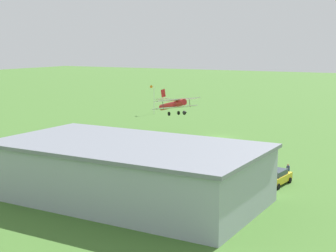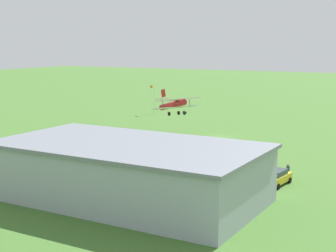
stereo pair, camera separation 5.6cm
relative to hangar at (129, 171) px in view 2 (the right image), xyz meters
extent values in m
plane|color=#3D6628|center=(5.71, -35.08, -2.81)|extent=(400.00, 400.00, 0.00)
cube|color=#99A3AD|center=(0.00, 0.02, -0.18)|extent=(25.47, 14.09, 5.24)
cube|color=slate|center=(0.00, 0.02, 2.61)|extent=(26.08, 14.70, 0.35)
cube|color=#384251|center=(-0.12, -6.85, -0.66)|extent=(8.83, 0.32, 4.30)
cylinder|color=#B21E1E|center=(12.90, -32.81, 2.35)|extent=(6.53, 4.00, 2.55)
cone|color=black|center=(9.66, -31.15, 1.48)|extent=(1.07, 1.01, 0.84)
cube|color=silver|center=(12.22, -32.46, 2.02)|extent=(5.08, 8.01, 0.47)
cube|color=silver|center=(11.57, -32.13, 3.34)|extent=(5.08, 8.01, 0.47)
cube|color=#B21E1E|center=(15.37, -34.07, 4.04)|extent=(1.27, 0.71, 1.52)
cube|color=silver|center=(15.57, -34.18, 3.07)|extent=(1.98, 2.72, 0.29)
cylinder|color=black|center=(13.00, -31.79, 0.98)|extent=(0.63, 0.42, 0.64)
cylinder|color=black|center=(12.14, -33.48, 0.98)|extent=(0.63, 0.42, 0.64)
cylinder|color=#332D28|center=(13.10, -29.95, 2.68)|extent=(0.41, 0.26, 1.43)
cylinder|color=#332D28|center=(10.70, -34.64, 2.68)|extent=(0.41, 0.26, 1.43)
cube|color=gold|center=(-11.11, -11.92, -2.10)|extent=(2.26, 4.75, 0.77)
cube|color=#2D3842|center=(-11.11, -11.92, -1.43)|extent=(1.82, 2.72, 0.58)
cylinder|color=black|center=(-11.79, -10.27, -2.49)|extent=(0.29, 0.66, 0.64)
cylinder|color=black|center=(-10.07, -10.47, -2.49)|extent=(0.29, 0.66, 0.64)
cylinder|color=black|center=(-12.16, -13.36, -2.49)|extent=(0.29, 0.66, 0.64)
cylinder|color=black|center=(-10.43, -13.56, -2.49)|extent=(0.29, 0.66, 0.64)
cube|color=white|center=(14.33, -10.95, -2.14)|extent=(2.06, 4.14, 0.69)
cube|color=#2D3842|center=(14.33, -10.95, -1.51)|extent=(1.71, 2.36, 0.58)
cylinder|color=black|center=(13.34, -9.66, -2.49)|extent=(0.27, 0.65, 0.64)
cylinder|color=black|center=(15.10, -9.52, -2.49)|extent=(0.27, 0.65, 0.64)
cylinder|color=black|center=(13.55, -12.38, -2.49)|extent=(0.27, 0.65, 0.64)
cylinder|color=black|center=(15.31, -12.24, -2.49)|extent=(0.27, 0.65, 0.64)
cube|color=orange|center=(21.12, -12.34, -2.10)|extent=(1.83, 4.67, 0.78)
cube|color=#2D3842|center=(21.12, -12.34, -1.39)|extent=(1.56, 2.63, 0.64)
cylinder|color=black|center=(20.33, -10.74, -2.49)|extent=(0.24, 0.65, 0.64)
cylinder|color=black|center=(22.01, -10.79, -2.49)|extent=(0.24, 0.65, 0.64)
cylinder|color=black|center=(20.23, -13.88, -2.49)|extent=(0.24, 0.65, 0.64)
cylinder|color=black|center=(21.92, -13.93, -2.49)|extent=(0.24, 0.65, 0.64)
cylinder|color=#B23333|center=(11.12, -9.50, -2.37)|extent=(0.43, 0.43, 0.88)
cylinder|color=orange|center=(11.12, -9.50, -1.62)|extent=(0.51, 0.51, 0.62)
sphere|color=#D8AD84|center=(11.12, -9.50, -1.19)|extent=(0.24, 0.24, 0.24)
cylinder|color=#33723F|center=(-6.62, -16.26, -2.38)|extent=(0.39, 0.39, 0.85)
cylinder|color=#B23333|center=(-6.62, -16.26, -1.65)|extent=(0.46, 0.46, 0.60)
sphere|color=beige|center=(-6.62, -16.26, -1.23)|extent=(0.23, 0.23, 0.23)
cylinder|color=#33723F|center=(6.12, -13.88, -2.39)|extent=(0.42, 0.42, 0.83)
cylinder|color=navy|center=(6.12, -13.88, -1.68)|extent=(0.50, 0.50, 0.59)
sphere|color=#D8AD84|center=(6.12, -13.88, -1.28)|extent=(0.22, 0.22, 0.22)
cylinder|color=navy|center=(-11.45, -15.08, -2.37)|extent=(0.41, 0.41, 0.87)
cylinder|color=navy|center=(-11.45, -15.08, -1.63)|extent=(0.49, 0.49, 0.61)
sphere|color=#9E704C|center=(-11.45, -15.08, -1.21)|extent=(0.24, 0.24, 0.24)
cylinder|color=silver|center=(29.22, -54.61, 0.23)|extent=(0.12, 0.12, 6.07)
cone|color=orange|center=(29.92, -54.61, 3.12)|extent=(1.21, 1.42, 0.60)
camera|label=1|loc=(-26.64, 40.57, 12.26)|focal=54.74mm
camera|label=2|loc=(-26.69, 40.54, 12.26)|focal=54.74mm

